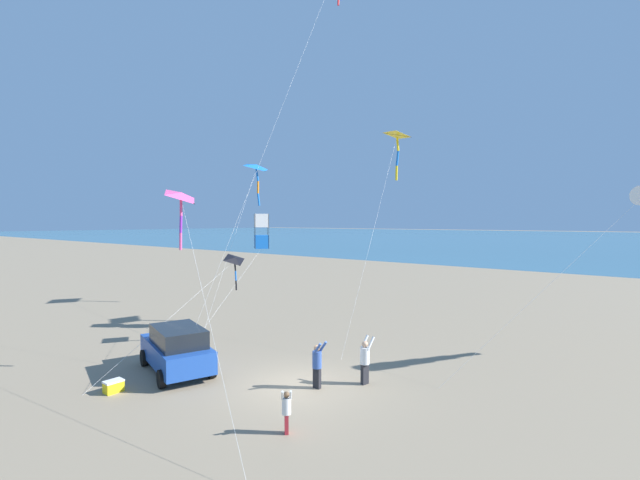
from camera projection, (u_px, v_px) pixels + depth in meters
ground_plane at (298, 386)px, 16.09m from camera, size 600.00×600.00×0.00m
ocean_water_strip at (636, 240)px, 144.02m from camera, size 240.00×600.00×0.01m
parked_car at (177, 348)px, 17.47m from camera, size 3.07×4.66×1.85m
cooler_box at (113, 386)px, 15.45m from camera, size 0.62×0.42×0.42m
person_adult_flyer at (365, 358)px, 16.20m from camera, size 0.57×0.46×1.76m
person_child_green_jacket at (286, 409)px, 12.42m from camera, size 0.47×0.47×1.31m
person_child_grey_jacket at (317, 362)px, 15.80m from camera, size 0.40×0.51×1.72m
kite_delta_small_distant at (257, 168)px, 31.69m from camera, size 11.54×8.19×10.29m
kite_box_yellow_midlevel at (261, 231)px, 24.46m from camera, size 8.47×3.74×6.40m
kite_delta_white_trailing at (397, 135)px, 25.10m from camera, size 8.31×2.32×11.23m
kite_delta_green_low_center at (235, 260)px, 21.57m from camera, size 8.22×1.47×4.40m
kite_delta_checkered_midright at (182, 197)px, 17.44m from camera, size 4.72×8.94×7.33m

